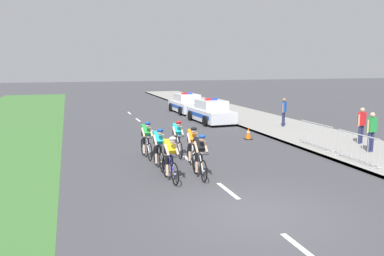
# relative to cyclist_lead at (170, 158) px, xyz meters

# --- Properties ---
(ground_plane) EXTENTS (160.00, 160.00, 0.00)m
(ground_plane) POSITION_rel_cyclist_lead_xyz_m (1.41, -3.43, -0.79)
(ground_plane) COLOR #424247
(sidewalk_slab) EXTENTS (4.55, 60.00, 0.12)m
(sidewalk_slab) POSITION_rel_cyclist_lead_xyz_m (9.05, 10.57, -0.73)
(sidewalk_slab) COLOR gray
(sidewalk_slab) RESTS_ON ground
(kerb_edge) EXTENTS (0.16, 60.00, 0.13)m
(kerb_edge) POSITION_rel_cyclist_lead_xyz_m (6.86, 10.57, -0.72)
(kerb_edge) COLOR #9E9E99
(kerb_edge) RESTS_ON ground
(lane_markings_centre) EXTENTS (0.14, 25.60, 0.01)m
(lane_markings_centre) POSITION_rel_cyclist_lead_xyz_m (1.41, 6.52, -0.78)
(lane_markings_centre) COLOR white
(lane_markings_centre) RESTS_ON ground
(cyclist_lead) EXTENTS (0.43, 1.72, 1.56)m
(cyclist_lead) POSITION_rel_cyclist_lead_xyz_m (0.00, 0.00, 0.00)
(cyclist_lead) COLOR black
(cyclist_lead) RESTS_ON ground
(cyclist_second) EXTENTS (0.42, 1.72, 1.56)m
(cyclist_second) POSITION_rel_cyclist_lead_xyz_m (1.02, 0.07, 0.00)
(cyclist_second) COLOR black
(cyclist_second) RESTS_ON ground
(cyclist_third) EXTENTS (0.42, 1.72, 1.56)m
(cyclist_third) POSITION_rel_cyclist_lead_xyz_m (-0.01, 1.65, 0.00)
(cyclist_third) COLOR black
(cyclist_third) RESTS_ON ground
(cyclist_fourth) EXTENTS (0.45, 1.72, 1.56)m
(cyclist_fourth) POSITION_rel_cyclist_lead_xyz_m (1.26, 1.64, 0.00)
(cyclist_fourth) COLOR black
(cyclist_fourth) RESTS_ON ground
(cyclist_fifth) EXTENTS (0.44, 1.72, 1.56)m
(cyclist_fifth) POSITION_rel_cyclist_lead_xyz_m (-0.13, 3.41, 0.00)
(cyclist_fifth) COLOR black
(cyclist_fifth) RESTS_ON ground
(cyclist_sixth) EXTENTS (0.42, 1.72, 1.56)m
(cyclist_sixth) POSITION_rel_cyclist_lead_xyz_m (1.14, 3.31, 0.00)
(cyclist_sixth) COLOR black
(cyclist_sixth) RESTS_ON ground
(police_car_nearest) EXTENTS (2.16, 4.48, 1.59)m
(police_car_nearest) POSITION_rel_cyclist_lead_xyz_m (5.73, 11.90, -0.11)
(police_car_nearest) COLOR silver
(police_car_nearest) RESTS_ON ground
(police_car_second) EXTENTS (2.07, 4.44, 1.59)m
(police_car_second) POSITION_rel_cyclist_lead_xyz_m (5.73, 17.39, -0.11)
(police_car_second) COLOR white
(police_car_second) RESTS_ON ground
(crowd_barrier_front) EXTENTS (0.55, 2.32, 1.07)m
(crowd_barrier_front) POSITION_rel_cyclist_lead_xyz_m (7.25, -0.02, -0.14)
(crowd_barrier_front) COLOR #B7BABF
(crowd_barrier_front) RESTS_ON sidewalk_slab
(crowd_barrier_middle) EXTENTS (0.51, 2.32, 1.07)m
(crowd_barrier_middle) POSITION_rel_cyclist_lead_xyz_m (7.35, 2.75, -0.14)
(crowd_barrier_middle) COLOR #B7BABF
(crowd_barrier_middle) RESTS_ON sidewalk_slab
(traffic_cone_near) EXTENTS (0.36, 0.36, 0.64)m
(traffic_cone_near) POSITION_rel_cyclist_lead_xyz_m (5.56, 5.85, -0.48)
(traffic_cone_near) COLOR black
(traffic_cone_near) RESTS_ON ground
(spectator_closest) EXTENTS (0.53, 0.26, 1.68)m
(spectator_closest) POSITION_rel_cyclist_lead_xyz_m (8.98, 1.21, 0.30)
(spectator_closest) COLOR #23284C
(spectator_closest) RESTS_ON sidewalk_slab
(spectator_middle) EXTENTS (0.52, 0.31, 1.68)m
(spectator_middle) POSITION_rel_cyclist_lead_xyz_m (9.83, 2.81, 0.30)
(spectator_middle) COLOR #23284C
(spectator_middle) RESTS_ON sidewalk_slab
(spectator_back) EXTENTS (0.43, 0.42, 1.68)m
(spectator_back) POSITION_rel_cyclist_lead_xyz_m (9.07, 8.45, 0.30)
(spectator_back) COLOR #23284C
(spectator_back) RESTS_ON sidewalk_slab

